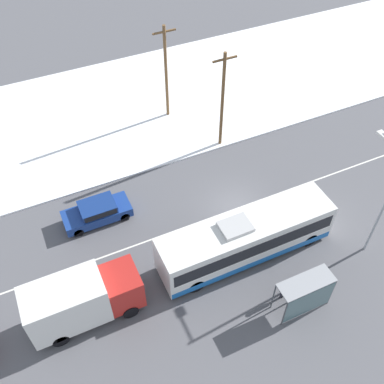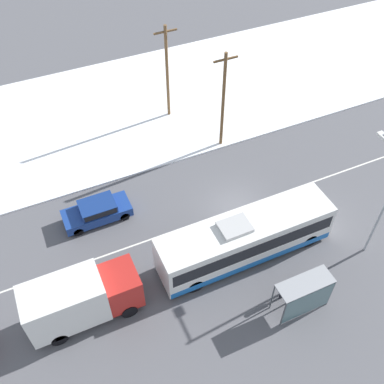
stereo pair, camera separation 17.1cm
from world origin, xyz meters
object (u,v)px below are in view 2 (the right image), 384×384
(bus_shelter, at_px, (306,294))
(sedan_car, at_px, (97,211))
(utility_pole_snowlot, at_px, (167,72))
(utility_pole_roadside, at_px, (223,100))
(city_bus, at_px, (245,238))
(box_truck, at_px, (80,299))
(pedestrian_at_stop, at_px, (284,288))

(bus_shelter, bearing_deg, sedan_car, 127.06)
(sedan_car, height_order, bus_shelter, bus_shelter)
(bus_shelter, bearing_deg, utility_pole_snowlot, 89.77)
(utility_pole_roadside, xyz_separation_m, utility_pole_snowlot, (-2.23, 5.09, 0.01))
(sedan_car, bearing_deg, city_bus, 138.88)
(box_truck, bearing_deg, bus_shelter, -22.89)
(bus_shelter, bearing_deg, pedestrian_at_stop, 117.00)
(box_truck, height_order, sedan_car, box_truck)
(utility_pole_snowlot, bearing_deg, utility_pole_roadside, -66.37)
(city_bus, bearing_deg, sedan_car, 138.88)
(city_bus, xyz_separation_m, utility_pole_snowlot, (1.16, 14.85, 2.59))
(pedestrian_at_stop, height_order, utility_pole_roadside, utility_pole_roadside)
(city_bus, distance_m, pedestrian_at_stop, 3.69)
(pedestrian_at_stop, bearing_deg, box_truck, 161.33)
(bus_shelter, xyz_separation_m, utility_pole_snowlot, (0.08, 19.60, 2.44))
(box_truck, xyz_separation_m, pedestrian_at_stop, (10.51, -3.55, -0.79))
(utility_pole_roadside, distance_m, utility_pole_snowlot, 5.55)
(pedestrian_at_stop, distance_m, utility_pole_snowlot, 18.74)
(sedan_car, height_order, pedestrian_at_stop, pedestrian_at_stop)
(box_truck, height_order, pedestrian_at_stop, box_truck)
(sedan_car, relative_size, utility_pole_snowlot, 0.56)
(box_truck, height_order, utility_pole_snowlot, utility_pole_snowlot)
(city_bus, bearing_deg, utility_pole_snowlot, 85.54)
(box_truck, distance_m, sedan_car, 7.08)
(bus_shelter, height_order, utility_pole_roadside, utility_pole_roadside)
(city_bus, bearing_deg, pedestrian_at_stop, -82.10)
(city_bus, xyz_separation_m, utility_pole_roadside, (3.38, 9.76, 2.58))
(city_bus, distance_m, box_truck, 10.02)
(sedan_car, distance_m, utility_pole_roadside, 11.73)
(bus_shelter, xyz_separation_m, utility_pole_roadside, (2.31, 14.51, 2.43))
(sedan_car, relative_size, utility_pole_roadside, 0.56)
(box_truck, xyz_separation_m, utility_pole_roadside, (13.40, 9.82, 2.35))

